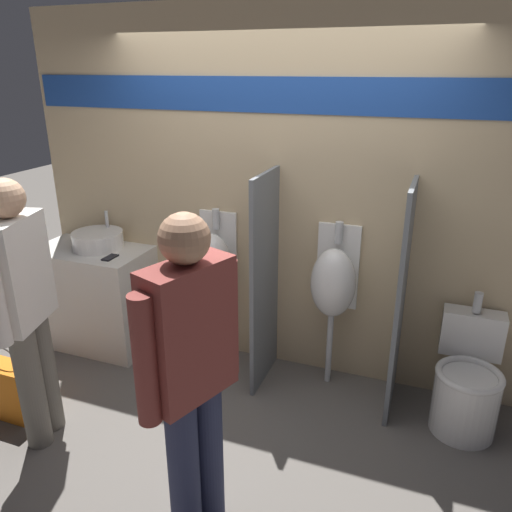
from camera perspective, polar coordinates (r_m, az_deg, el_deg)
ground_plane at (r=3.79m, az=-0.94°, el=-15.88°), size 16.00×16.00×0.00m
display_wall at (r=3.72m, az=2.35°, el=6.72°), size 4.06×0.07×2.70m
sink_counter at (r=4.48m, az=-17.87°, el=-4.45°), size 0.94×0.55×0.86m
sink_basin at (r=4.31m, az=-17.62°, el=1.77°), size 0.41×0.41×0.28m
cell_phone at (r=4.07m, az=-16.35°, el=-0.16°), size 0.07×0.14×0.01m
divider_near_counter at (r=3.63m, az=0.98°, el=-2.99°), size 0.03×0.53×1.61m
divider_mid at (r=3.45m, az=16.16°, el=-5.14°), size 0.03×0.53×1.61m
urinal_near_counter at (r=3.90m, az=-5.00°, el=-1.03°), size 0.32×0.29×1.25m
urinal_far at (r=3.62m, az=8.85°, el=-3.01°), size 0.32×0.29×1.25m
toilet at (r=3.66m, az=22.94°, el=-13.51°), size 0.42×0.59×0.88m
person_in_vest at (r=2.39m, az=-7.39°, el=-13.03°), size 0.33×0.57×1.71m
person_with_lanyard at (r=3.28m, az=-24.99°, el=-5.10°), size 0.29×0.58×1.70m
shopping_bag at (r=3.90m, az=-26.20°, el=-13.57°), size 0.32×0.18×0.54m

